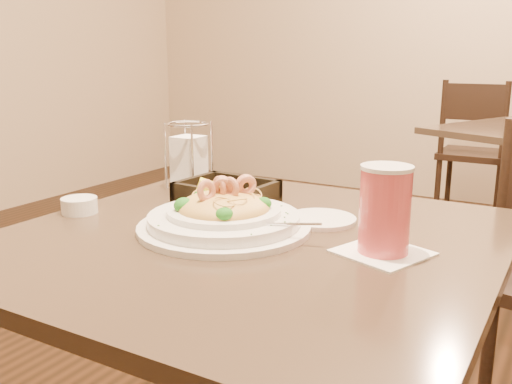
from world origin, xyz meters
The scene contains 8 objects.
main_table centered at (0.00, 0.00, 0.51)m, with size 0.90×0.90×0.75m.
dining_chair_far centered at (-0.07, 2.92, 0.50)m, with size 0.43×0.43×0.93m.
pasta_bowl centered at (-0.06, 0.00, 0.78)m, with size 0.37×0.34×0.11m.
drink_glass centered at (0.25, 0.03, 0.83)m, with size 0.18×0.18×0.16m.
bread_basket centered at (-0.16, 0.16, 0.77)m, with size 0.21×0.17×0.06m.
napkin_caddy centered at (-0.33, 0.25, 0.83)m, with size 0.11×0.11×0.17m.
side_plate centered at (0.08, 0.15, 0.76)m, with size 0.15×0.15×0.01m, color white.
butter_ramekin centered at (-0.40, -0.06, 0.77)m, with size 0.08×0.08×0.03m, color white.
Camera 1 is at (0.53, -0.89, 1.09)m, focal length 40.00 mm.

